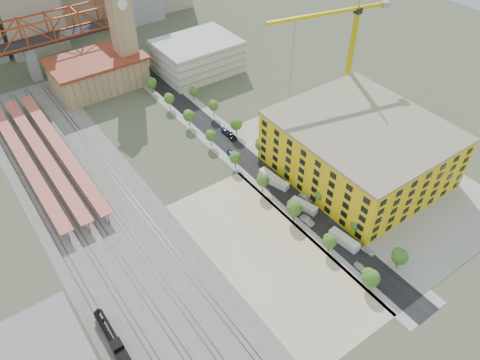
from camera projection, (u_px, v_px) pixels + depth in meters
ground at (218, 187)px, 150.69m from camera, size 400.00×400.00×0.00m
ballast_strip at (91, 202)px, 145.62m from camera, size 36.00×165.00×0.06m
dirt_lot at (269, 255)px, 129.71m from camera, size 28.00×67.00×0.06m
street_asphalt at (232, 147)px, 166.82m from camera, size 12.00×170.00×0.06m
sidewalk_west at (219, 152)px, 164.42m from camera, size 3.00×170.00×0.04m
sidewalk_east at (244, 141)px, 169.23m from camera, size 3.00×170.00×0.04m
construction_pad at (361, 167)px, 158.14m from camera, size 50.00×90.00×0.06m
rail_tracks at (85, 204)px, 144.75m from camera, size 26.56×160.00×0.18m
platform_canopies at (43, 153)px, 157.59m from camera, size 16.00×80.00×4.12m
station_hall at (98, 72)px, 194.13m from camera, size 38.00×24.00×13.10m
clock_tower at (120, 15)px, 184.03m from camera, size 12.00×12.00×52.00m
parking_garage at (197, 56)px, 204.51m from camera, size 34.00×26.00×14.00m
truss_bridge at (24, 37)px, 191.36m from camera, size 94.00×9.60×25.60m
construction_building at (360, 149)px, 150.63m from camera, size 44.60×50.60×18.80m
street_trees at (249, 161)px, 160.74m from camera, size 15.40×124.40×8.00m
distant_hills at (91, 64)px, 381.68m from camera, size 647.00×264.00×227.00m
locomotive at (112, 338)px, 108.72m from camera, size 2.52×19.45×4.86m
tower_crane at (345, 42)px, 162.20m from camera, size 44.72×12.28×48.71m
site_trailer_a at (344, 240)px, 132.09m from camera, size 3.63×9.68×2.59m
site_trailer_b at (304, 206)px, 142.56m from camera, size 4.55×9.00×2.38m
site_trailer_c at (276, 182)px, 150.73m from camera, size 4.80×9.09×2.41m
site_trailer_d at (271, 178)px, 152.37m from camera, size 3.18×9.33×2.51m
car_0 at (361, 268)px, 125.34m from camera, size 2.02×4.54×1.52m
car_1 at (307, 220)px, 138.51m from camera, size 1.95×4.97×1.61m
car_2 at (294, 209)px, 142.28m from camera, size 2.41×4.79×1.30m
car_3 at (232, 154)px, 162.50m from camera, size 2.28×4.75×1.34m
car_4 at (368, 251)px, 129.91m from camera, size 2.26×4.45×1.45m
car_5 at (305, 198)px, 145.79m from camera, size 2.07×4.69×1.50m
car_6 at (232, 137)px, 170.28m from camera, size 2.95×5.44×1.45m
car_7 at (227, 132)px, 172.37m from camera, size 2.32×5.21×1.49m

